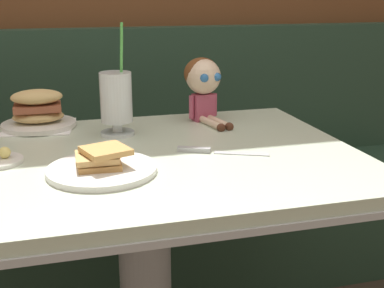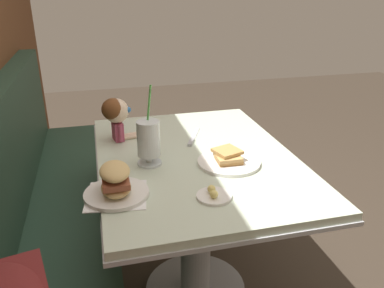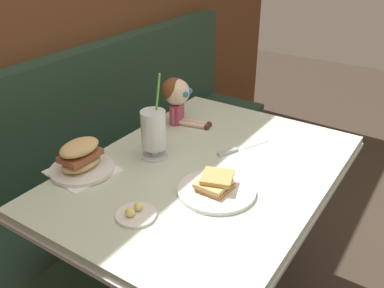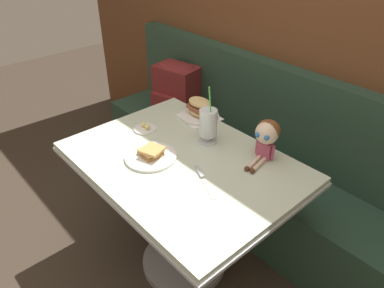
{
  "view_description": "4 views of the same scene",
  "coord_description": "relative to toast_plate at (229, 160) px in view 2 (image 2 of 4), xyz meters",
  "views": [
    {
      "loc": [
        -0.2,
        -1.02,
        1.14
      ],
      "look_at": [
        0.12,
        0.15,
        0.77
      ],
      "focal_mm": 47.38,
      "sensor_mm": 36.0,
      "label": 1
    },
    {
      "loc": [
        -1.43,
        0.56,
        1.42
      ],
      "look_at": [
        0.03,
        0.19,
        0.78
      ],
      "focal_mm": 36.65,
      "sensor_mm": 36.0,
      "label": 2
    },
    {
      "loc": [
        -1.07,
        -0.47,
        1.5
      ],
      "look_at": [
        0.03,
        0.26,
        0.8
      ],
      "focal_mm": 39.2,
      "sensor_mm": 36.0,
      "label": 3
    },
    {
      "loc": [
        1.1,
        -0.74,
        1.75
      ],
      "look_at": [
        0.03,
        0.21,
        0.82
      ],
      "focal_mm": 34.3,
      "sensor_mm": 36.0,
      "label": 4
    }
  ],
  "objects": [
    {
      "name": "booth_bench",
      "position": [
        0.11,
        0.73,
        -0.43
      ],
      "size": [
        2.6,
        0.48,
        1.0
      ],
      "color": "#233D2D",
      "rests_on": "ground"
    },
    {
      "name": "butter_saucer",
      "position": [
        -0.23,
        0.13,
        -0.01
      ],
      "size": [
        0.12,
        0.12,
        0.04
      ],
      "color": "white",
      "rests_on": "diner_table"
    },
    {
      "name": "ground_plane",
      "position": [
        0.11,
        -0.07,
        -0.76
      ],
      "size": [
        8.0,
        8.0,
        0.0
      ],
      "primitive_type": "plane",
      "color": "#382D23"
    },
    {
      "name": "butter_knife",
      "position": [
        0.27,
        0.08,
        -0.01
      ],
      "size": [
        0.22,
        0.11,
        0.01
      ],
      "color": "silver",
      "rests_on": "diner_table"
    },
    {
      "name": "diner_table",
      "position": [
        0.11,
        0.11,
        -0.21
      ],
      "size": [
        1.11,
        0.81,
        0.74
      ],
      "color": "beige",
      "rests_on": "ground"
    },
    {
      "name": "sandwich_plate",
      "position": [
        -0.14,
        0.45,
        0.03
      ],
      "size": [
        0.23,
        0.23,
        0.12
      ],
      "color": "white",
      "rests_on": "diner_table"
    },
    {
      "name": "toast_plate",
      "position": [
        0.0,
        0.0,
        0.0
      ],
      "size": [
        0.25,
        0.25,
        0.06
      ],
      "color": "white",
      "rests_on": "diner_table"
    },
    {
      "name": "milkshake_glass",
      "position": [
        0.08,
        0.3,
        0.08
      ],
      "size": [
        0.1,
        0.1,
        0.32
      ],
      "color": "silver",
      "rests_on": "diner_table"
    },
    {
      "name": "seated_doll",
      "position": [
        0.36,
        0.4,
        0.11
      ],
      "size": [
        0.13,
        0.23,
        0.2
      ],
      "color": "#B74C6B",
      "rests_on": "diner_table"
    }
  ]
}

